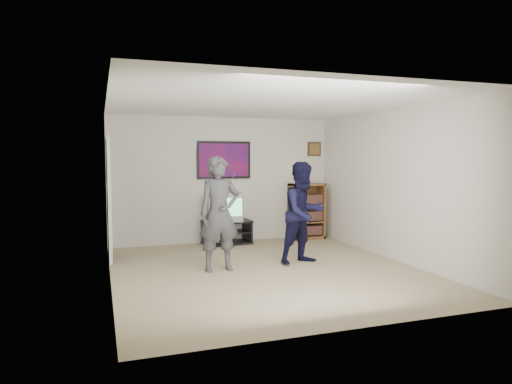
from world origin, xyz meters
TOP-DOWN VIEW (x-y plane):
  - room_shell at (0.00, 0.35)m, footprint 4.51×5.00m
  - media_stand at (-0.01, 2.23)m, footprint 0.97×0.59m
  - crt_television at (-0.05, 2.23)m, footprint 0.74×0.65m
  - bookshelf at (1.74, 2.28)m, footprint 0.70×0.40m
  - table_lamp at (1.55, 2.23)m, footprint 0.19×0.19m
  - person_tall at (-0.67, 0.24)m, footprint 0.66×0.45m
  - person_short at (0.73, 0.26)m, footprint 0.92×0.79m
  - controller_left at (-0.67, 0.46)m, footprint 0.05×0.12m
  - controller_right at (0.78, 0.46)m, footprint 0.05×0.14m
  - poster at (0.00, 2.48)m, footprint 1.10×0.03m
  - air_vent at (-0.55, 2.48)m, footprint 0.28×0.02m
  - small_picture at (2.00, 2.48)m, footprint 0.30×0.03m
  - doorway at (-2.23, 1.60)m, footprint 0.03×0.85m

SIDE VIEW (x-z plane):
  - media_stand at x=-0.01m, z-range 0.00..0.46m
  - bookshelf at x=1.74m, z-range 0.00..1.16m
  - crt_television at x=-0.05m, z-range 0.46..1.02m
  - person_short at x=0.73m, z-range 0.00..1.64m
  - person_tall at x=-0.67m, z-range 0.00..1.72m
  - doorway at x=-2.23m, z-range 0.00..2.00m
  - controller_right at x=0.78m, z-range 1.02..1.06m
  - controller_left at x=-0.67m, z-range 1.20..1.24m
  - room_shell at x=0.00m, z-range 0.00..2.50m
  - table_lamp at x=1.55m, z-range 1.16..1.47m
  - poster at x=0.00m, z-range 1.27..2.02m
  - small_picture at x=2.00m, z-range 1.73..2.03m
  - air_vent at x=-0.55m, z-range 1.88..2.02m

